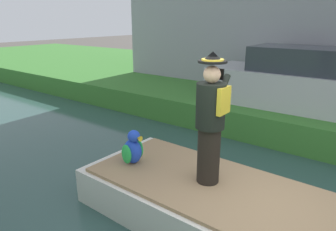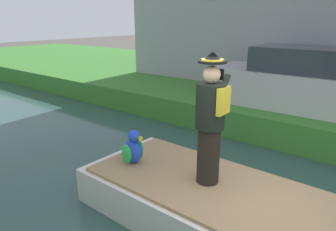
{
  "view_description": "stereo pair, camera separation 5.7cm",
  "coord_description": "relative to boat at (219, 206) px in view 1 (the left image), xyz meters",
  "views": [
    {
      "loc": [
        -3.49,
        -1.17,
        2.96
      ],
      "look_at": [
        -0.07,
        1.43,
        1.61
      ],
      "focal_mm": 33.06,
      "sensor_mm": 36.0,
      "label": 1
    },
    {
      "loc": [
        -3.45,
        -1.21,
        2.96
      ],
      "look_at": [
        -0.07,
        1.43,
        1.61
      ],
      "focal_mm": 33.06,
      "sensor_mm": 36.0,
      "label": 2
    }
  ],
  "objects": [
    {
      "name": "parked_car_silver",
      "position": [
        4.6,
        0.49,
        1.02
      ],
      "size": [
        1.74,
        4.02,
        1.5
      ],
      "color": "#B7B7BC",
      "rests_on": "grass_bank_far"
    },
    {
      "name": "person_pirate",
      "position": [
        0.04,
        0.22,
        1.23
      ],
      "size": [
        0.61,
        0.42,
        1.85
      ],
      "rotation": [
        0.0,
        0.0,
        0.29
      ],
      "color": "black",
      "rests_on": "boat"
    },
    {
      "name": "parrot_plush",
      "position": [
        -0.18,
        1.49,
        0.55
      ],
      "size": [
        0.36,
        0.35,
        0.57
      ],
      "color": "blue",
      "rests_on": "boat"
    },
    {
      "name": "boat",
      "position": [
        0.0,
        0.0,
        0.0
      ],
      "size": [
        1.88,
        4.23,
        0.61
      ],
      "color": "silver",
      "rests_on": "canal_water"
    }
  ]
}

